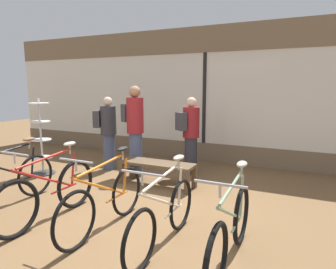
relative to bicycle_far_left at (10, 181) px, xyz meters
name	(u,v)px	position (x,y,z in m)	size (l,w,h in m)	color
ground_plane	(121,216)	(1.76, 0.40, -0.39)	(24.00, 24.00, 0.00)	brown
shop_back_wall	(205,94)	(1.76, 3.98, 1.25)	(12.00, 0.08, 3.20)	#7A664C
bicycle_far_left	(10,181)	(0.00, 0.00, 0.00)	(0.46, 1.68, 1.03)	black
bicycle_left	(49,193)	(0.95, -0.12, 0.01)	(0.46, 1.77, 1.05)	black
bicycle_center	(105,200)	(1.79, 0.00, 0.00)	(0.46, 1.73, 1.03)	black
bicycle_right	(164,215)	(2.65, -0.05, -0.01)	(0.46, 1.68, 1.01)	black
bicycle_far_right	(231,230)	(3.43, -0.09, -0.01)	(0.46, 1.70, 1.02)	black
accessory_rack	(41,143)	(-0.91, 1.44, 0.26)	(0.48, 0.48, 1.58)	#333333
display_bench	(157,166)	(1.60, 1.80, -0.02)	(1.40, 0.44, 0.44)	brown
customer_near_rack	(190,133)	(1.87, 2.75, 0.47)	(0.52, 0.56, 1.60)	#2D2D38
customer_by_window	(135,128)	(0.91, 2.16, 0.60)	(0.55, 0.43, 1.83)	#424C6B
customer_mid_floor	(108,131)	(0.11, 2.33, 0.47)	(0.56, 0.47, 1.60)	#424C6B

